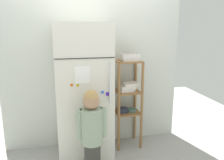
% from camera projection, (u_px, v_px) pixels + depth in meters
% --- Properties ---
extents(ground_plane, '(6.00, 6.00, 0.00)m').
position_uv_depth(ground_plane, '(99.00, 153.00, 3.15)').
color(ground_plane, '#999993').
extents(kitchen_wall_back, '(2.50, 0.03, 2.23)m').
position_uv_depth(kitchen_wall_back, '(93.00, 68.00, 3.25)').
color(kitchen_wall_back, silver).
rests_on(kitchen_wall_back, ground).
extents(refrigerator, '(0.67, 0.66, 1.73)m').
position_uv_depth(refrigerator, '(84.00, 93.00, 2.94)').
color(refrigerator, silver).
rests_on(refrigerator, ground).
extents(child_standing, '(0.33, 0.25, 1.03)m').
position_uv_depth(child_standing, '(92.00, 126.00, 2.53)').
color(child_standing, '#3A3B34').
rests_on(child_standing, ground).
extents(pantry_shelf_unit, '(0.36, 0.33, 1.24)m').
position_uv_depth(pantry_shelf_unit, '(128.00, 96.00, 3.24)').
color(pantry_shelf_unit, olive).
rests_on(pantry_shelf_unit, ground).
extents(fruit_bin, '(0.23, 0.17, 0.09)m').
position_uv_depth(fruit_bin, '(130.00, 58.00, 3.12)').
color(fruit_bin, white).
rests_on(fruit_bin, pantry_shelf_unit).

